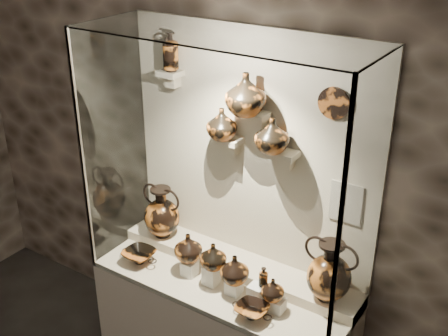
# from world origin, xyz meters

# --- Properties ---
(wall_back) EXTENTS (5.00, 0.02, 3.20)m
(wall_back) POSITION_xyz_m (0.00, 2.50, 1.60)
(wall_back) COLOR #2D241C
(wall_back) RESTS_ON ground
(plinth) EXTENTS (1.70, 0.60, 0.80)m
(plinth) POSITION_xyz_m (0.00, 2.18, 0.40)
(plinth) COLOR #BDB098
(plinth) RESTS_ON floor
(front_tier) EXTENTS (1.68, 0.58, 0.03)m
(front_tier) POSITION_xyz_m (0.00, 2.18, 0.82)
(front_tier) COLOR #BFAE94
(front_tier) RESTS_ON plinth
(rear_tier) EXTENTS (1.70, 0.25, 0.10)m
(rear_tier) POSITION_xyz_m (0.00, 2.35, 0.85)
(rear_tier) COLOR #BFAE94
(rear_tier) RESTS_ON plinth
(back_panel) EXTENTS (1.70, 0.03, 1.60)m
(back_panel) POSITION_xyz_m (0.00, 2.50, 1.60)
(back_panel) COLOR #BDB098
(back_panel) RESTS_ON plinth
(glass_front) EXTENTS (1.70, 0.01, 1.60)m
(glass_front) POSITION_xyz_m (0.00, 1.88, 1.60)
(glass_front) COLOR white
(glass_front) RESTS_ON plinth
(glass_left) EXTENTS (0.01, 0.60, 1.60)m
(glass_left) POSITION_xyz_m (-0.85, 2.18, 1.60)
(glass_left) COLOR white
(glass_left) RESTS_ON plinth
(glass_right) EXTENTS (0.01, 0.60, 1.60)m
(glass_right) POSITION_xyz_m (0.85, 2.18, 1.60)
(glass_right) COLOR white
(glass_right) RESTS_ON plinth
(glass_top) EXTENTS (1.70, 0.60, 0.01)m
(glass_top) POSITION_xyz_m (0.00, 2.18, 2.40)
(glass_top) COLOR white
(glass_top) RESTS_ON back_panel
(frame_post_left) EXTENTS (0.02, 0.02, 1.60)m
(frame_post_left) POSITION_xyz_m (-0.84, 1.89, 1.60)
(frame_post_left) COLOR gray
(frame_post_left) RESTS_ON plinth
(frame_post_right) EXTENTS (0.02, 0.02, 1.60)m
(frame_post_right) POSITION_xyz_m (0.84, 1.89, 1.60)
(frame_post_right) COLOR gray
(frame_post_right) RESTS_ON plinth
(pedestal_a) EXTENTS (0.09, 0.09, 0.10)m
(pedestal_a) POSITION_xyz_m (-0.22, 2.13, 0.88)
(pedestal_a) COLOR silver
(pedestal_a) RESTS_ON front_tier
(pedestal_b) EXTENTS (0.09, 0.09, 0.13)m
(pedestal_b) POSITION_xyz_m (-0.05, 2.13, 0.90)
(pedestal_b) COLOR silver
(pedestal_b) RESTS_ON front_tier
(pedestal_c) EXTENTS (0.09, 0.09, 0.09)m
(pedestal_c) POSITION_xyz_m (0.12, 2.13, 0.88)
(pedestal_c) COLOR silver
(pedestal_c) RESTS_ON front_tier
(pedestal_d) EXTENTS (0.09, 0.09, 0.12)m
(pedestal_d) POSITION_xyz_m (0.28, 2.13, 0.89)
(pedestal_d) COLOR silver
(pedestal_d) RESTS_ON front_tier
(pedestal_e) EXTENTS (0.09, 0.09, 0.08)m
(pedestal_e) POSITION_xyz_m (0.42, 2.13, 0.87)
(pedestal_e) COLOR silver
(pedestal_e) RESTS_ON front_tier
(bracket_ul) EXTENTS (0.14, 0.12, 0.04)m
(bracket_ul) POSITION_xyz_m (-0.55, 2.42, 2.05)
(bracket_ul) COLOR #BDB098
(bracket_ul) RESTS_ON back_panel
(bracket_ca) EXTENTS (0.14, 0.12, 0.04)m
(bracket_ca) POSITION_xyz_m (-0.10, 2.42, 1.70)
(bracket_ca) COLOR #BDB098
(bracket_ca) RESTS_ON back_panel
(bracket_cb) EXTENTS (0.10, 0.12, 0.04)m
(bracket_cb) POSITION_xyz_m (0.10, 2.42, 1.90)
(bracket_cb) COLOR #BDB098
(bracket_cb) RESTS_ON back_panel
(bracket_cc) EXTENTS (0.14, 0.12, 0.04)m
(bracket_cc) POSITION_xyz_m (0.28, 2.42, 1.70)
(bracket_cc) COLOR #BDB098
(bracket_cc) RESTS_ON back_panel
(amphora_left) EXTENTS (0.38, 0.38, 0.37)m
(amphora_left) POSITION_xyz_m (-0.60, 2.32, 1.09)
(amphora_left) COLOR #AD5E21
(amphora_left) RESTS_ON rear_tier
(amphora_right) EXTENTS (0.34, 0.34, 0.38)m
(amphora_right) POSITION_xyz_m (0.65, 2.32, 1.09)
(amphora_right) COLOR #AD5E21
(amphora_right) RESTS_ON rear_tier
(jug_a) EXTENTS (0.24, 0.24, 0.19)m
(jug_a) POSITION_xyz_m (-0.24, 2.15, 1.03)
(jug_a) COLOR #AD5E21
(jug_a) RESTS_ON pedestal_a
(jug_b) EXTENTS (0.18, 0.18, 0.17)m
(jug_b) POSITION_xyz_m (-0.03, 2.12, 1.05)
(jug_b) COLOR #A5541D
(jug_b) RESTS_ON pedestal_b
(jug_c) EXTENTS (0.20, 0.20, 0.19)m
(jug_c) POSITION_xyz_m (0.13, 2.12, 1.01)
(jug_c) COLOR #AD5E21
(jug_c) RESTS_ON pedestal_c
(jug_e) EXTENTS (0.17, 0.17, 0.14)m
(jug_e) POSITION_xyz_m (0.40, 2.11, 0.98)
(jug_e) COLOR #AD5E21
(jug_e) RESTS_ON pedestal_e
(lekythos_small) EXTENTS (0.07, 0.07, 0.15)m
(lekythos_small) POSITION_xyz_m (0.32, 2.15, 1.02)
(lekythos_small) COLOR #A5541D
(lekythos_small) RESTS_ON pedestal_d
(kylix_left) EXTENTS (0.33, 0.30, 0.11)m
(kylix_left) POSITION_xyz_m (-0.58, 2.05, 0.88)
(kylix_left) COLOR #A5541D
(kylix_left) RESTS_ON front_tier
(kylix_right) EXTENTS (0.31, 0.29, 0.10)m
(kylix_right) POSITION_xyz_m (0.33, 1.99, 0.88)
(kylix_right) COLOR #AD5E21
(kylix_right) RESTS_ON front_tier
(lekythos_tall) EXTENTS (0.13, 0.13, 0.27)m
(lekythos_tall) POSITION_xyz_m (-0.54, 2.42, 2.20)
(lekythos_tall) COLOR #AD5E21
(lekythos_tall) RESTS_ON bracket_ul
(ovoid_vase_a) EXTENTS (0.20, 0.20, 0.20)m
(ovoid_vase_a) POSITION_xyz_m (-0.13, 2.38, 1.82)
(ovoid_vase_a) COLOR #A5541D
(ovoid_vase_a) RESTS_ON bracket_ca
(ovoid_vase_b) EXTENTS (0.31, 0.31, 0.25)m
(ovoid_vase_b) POSITION_xyz_m (0.05, 2.35, 2.04)
(ovoid_vase_b) COLOR #A5541D
(ovoid_vase_b) RESTS_ON bracket_cb
(ovoid_vase_c) EXTENTS (0.26, 0.26, 0.21)m
(ovoid_vase_c) POSITION_xyz_m (0.21, 2.37, 1.82)
(ovoid_vase_c) COLOR #A5541D
(ovoid_vase_c) RESTS_ON bracket_cc
(wall_plate) EXTENTS (0.18, 0.02, 0.18)m
(wall_plate) POSITION_xyz_m (0.53, 2.47, 2.04)
(wall_plate) COLOR #A75721
(wall_plate) RESTS_ON back_panel
(info_placard) EXTENTS (0.19, 0.01, 0.25)m
(info_placard) POSITION_xyz_m (0.65, 2.47, 1.47)
(info_placard) COLOR beige
(info_placard) RESTS_ON back_panel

